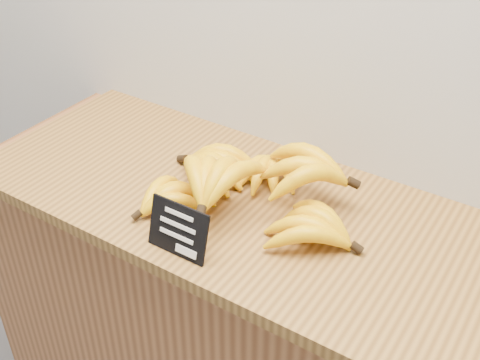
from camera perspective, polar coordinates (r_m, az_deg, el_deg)
counter at (r=1.65m, az=0.98°, el=-15.69°), size 1.44×0.50×0.90m
counter_top at (r=1.33m, az=1.18°, el=-2.71°), size 1.30×0.54×0.03m
chalkboard_sign at (r=1.17m, az=-5.91°, el=-4.73°), size 0.13×0.03×0.10m
banana_pile at (r=1.28m, az=0.77°, el=-0.21°), size 0.52×0.37×0.13m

